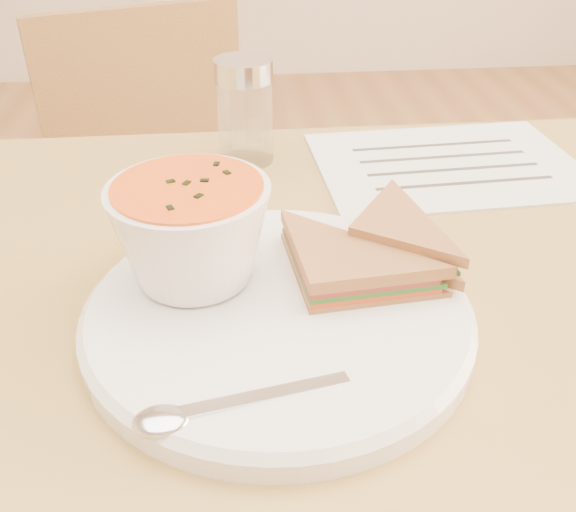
{
  "coord_description": "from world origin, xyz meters",
  "views": [
    {
      "loc": [
        -0.04,
        -0.44,
        1.07
      ],
      "look_at": [
        -0.0,
        -0.03,
        0.8
      ],
      "focal_mm": 40.0,
      "sensor_mm": 36.0,
      "label": 1
    }
  ],
  "objects_px": {
    "chair_far": "(184,261)",
    "plate": "(278,316)",
    "soup_bowl": "(192,237)",
    "condiment_shaker": "(245,112)"
  },
  "relations": [
    {
      "from": "chair_far",
      "to": "plate",
      "type": "relative_size",
      "value": 2.76
    },
    {
      "from": "soup_bowl",
      "to": "plate",
      "type": "bearing_deg",
      "value": -32.24
    },
    {
      "from": "plate",
      "to": "soup_bowl",
      "type": "xyz_separation_m",
      "value": [
        -0.06,
        0.04,
        0.05
      ]
    },
    {
      "from": "plate",
      "to": "soup_bowl",
      "type": "bearing_deg",
      "value": 147.76
    },
    {
      "from": "chair_far",
      "to": "plate",
      "type": "distance_m",
      "value": 0.71
    },
    {
      "from": "chair_far",
      "to": "condiment_shaker",
      "type": "bearing_deg",
      "value": 90.79
    },
    {
      "from": "condiment_shaker",
      "to": "chair_far",
      "type": "bearing_deg",
      "value": 110.87
    },
    {
      "from": "soup_bowl",
      "to": "condiment_shaker",
      "type": "distance_m",
      "value": 0.28
    },
    {
      "from": "plate",
      "to": "condiment_shaker",
      "type": "distance_m",
      "value": 0.31
    },
    {
      "from": "chair_far",
      "to": "plate",
      "type": "bearing_deg",
      "value": 81.48
    }
  ]
}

